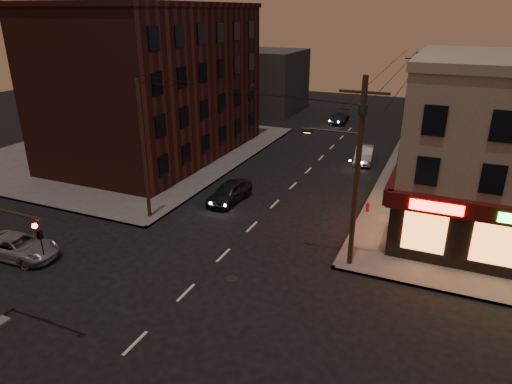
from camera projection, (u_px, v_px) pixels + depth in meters
The scene contains 14 objects.
ground at pixel (186, 293), 22.45m from camera, with size 120.00×120.00×0.00m, color black.
sidewalk_nw at pixel (132, 149), 45.26m from camera, with size 24.00×28.00×0.15m, color #514F4C.
brick_apartment at pixel (156, 84), 41.52m from camera, with size 12.00×20.00×13.00m, color #411B15.
bg_building_ne_a at pixel (487, 106), 48.29m from camera, with size 10.00×12.00×7.00m, color #3F3D3A.
bg_building_nw at pixel (266, 81), 61.52m from camera, with size 9.00×10.00×8.00m, color #3F3D3A.
bg_building_ne_b at pixel (467, 89), 61.14m from camera, with size 8.00×8.00×6.00m, color #3F3D3A.
utility_pole_main at pixel (356, 165), 22.76m from camera, with size 4.20×0.44×10.00m.
utility_pole_far at pixel (412, 99), 45.43m from camera, with size 0.26×0.26×9.00m, color #382619.
utility_pole_west at pixel (144, 151), 28.77m from camera, with size 0.24×0.24×9.00m, color #382619.
suv_cross at pixel (19, 247), 25.45m from camera, with size 2.16×4.68×1.30m, color gray.
sedan_near at pixel (230, 192), 32.84m from camera, with size 1.76×4.38×1.49m, color black.
sedan_mid at pixel (364, 154), 41.44m from camera, with size 1.53×4.40×1.45m, color slate.
sedan_far at pixel (340, 117), 55.86m from camera, with size 1.90×4.67×1.36m, color #181B31.
fire_hydrant at pixel (368, 206), 30.97m from camera, with size 0.31×0.31×0.70m.
Camera 1 is at (10.76, -16.03, 12.96)m, focal length 32.00 mm.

